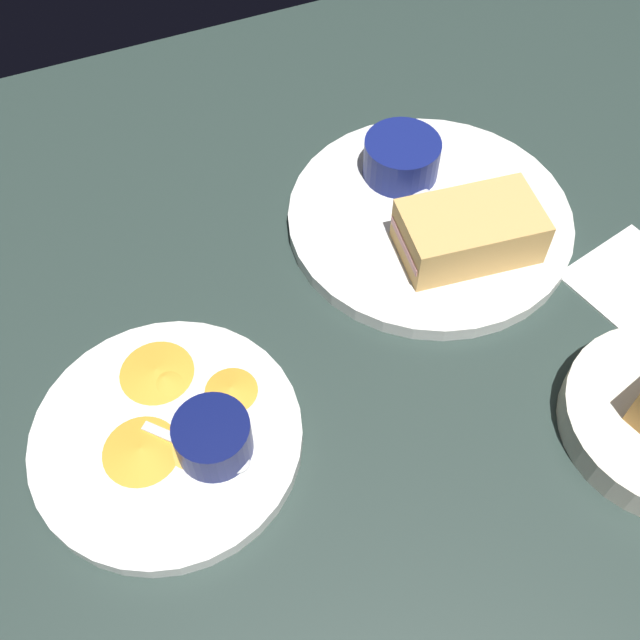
{
  "coord_description": "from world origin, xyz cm",
  "views": [
    {
      "loc": [
        26.68,
        29.53,
        57.46
      ],
      "look_at": [
        11.83,
        -5.36,
        3.0
      ],
      "focal_mm": 42.14,
      "sensor_mm": 36.0,
      "label": 1
    }
  ],
  "objects": [
    {
      "name": "spoon_by_gravy_ramekin",
      "position": [
        24.28,
        2.76,
        1.96
      ],
      "size": [
        7.81,
        8.23,
        0.8
      ],
      "color": "silver",
      "rests_on": "plate_chips_companion"
    },
    {
      "name": "spoon_by_dark_ramekin",
      "position": [
        -4.26,
        -14.44,
        1.96
      ],
      "size": [
        2.49,
        9.95,
        0.8
      ],
      "color": "silver",
      "rests_on": "plate_sandwich_main"
    },
    {
      "name": "ground_plane",
      "position": [
        0.0,
        0.0,
        -1.5
      ],
      "size": [
        110.0,
        110.0,
        3.0
      ],
      "primitive_type": "cube",
      "color": "#283833"
    },
    {
      "name": "ramekin_light_gravy",
      "position": [
        24.19,
        2.05,
        3.6
      ],
      "size": [
        6.2,
        6.2,
        3.72
      ],
      "color": "#0C144C",
      "rests_on": "plate_chips_companion"
    },
    {
      "name": "plate_sandwich_main",
      "position": [
        -3.91,
        -13.95,
        0.8
      ],
      "size": [
        28.71,
        28.71,
        1.6
      ],
      "primitive_type": "cylinder",
      "color": "white",
      "rests_on": "ground_plane"
    },
    {
      "name": "ramekin_dark_sauce",
      "position": [
        -3.71,
        -20.41,
        3.79
      ],
      "size": [
        7.87,
        7.87,
        4.08
      ],
      "color": "navy",
      "rests_on": "plate_sandwich_main"
    },
    {
      "name": "paper_napkin_folded",
      "position": [
        -18.6,
        0.16,
        0.2
      ],
      "size": [
        12.76,
        11.27,
        0.4
      ],
      "primitive_type": "cube",
      "rotation": [
        0.0,
        0.0,
        0.23
      ],
      "color": "white",
      "rests_on": "ground_plane"
    },
    {
      "name": "sandwich_half_near",
      "position": [
        -4.93,
        -8.59,
        4.0
      ],
      "size": [
        14.03,
        9.17,
        4.8
      ],
      "color": "tan",
      "rests_on": "plate_sandwich_main"
    },
    {
      "name": "plantain_chip_scatter",
      "position": [
        26.05,
        -2.22,
        1.9
      ],
      "size": [
        15.84,
        15.15,
        0.6
      ],
      "color": "gold",
      "rests_on": "plate_chips_companion"
    },
    {
      "name": "plate_chips_companion",
      "position": [
        27.56,
        -0.76,
        0.8
      ],
      "size": [
        22.48,
        22.48,
        1.6
      ],
      "primitive_type": "cylinder",
      "color": "white",
      "rests_on": "ground_plane"
    }
  ]
}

